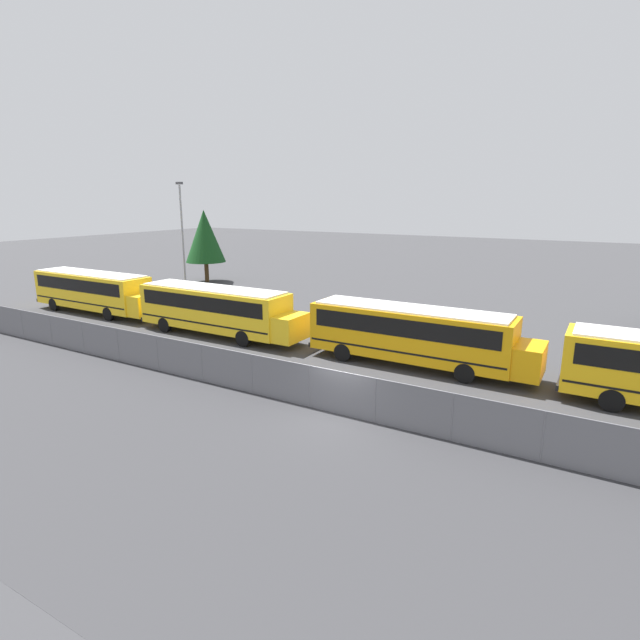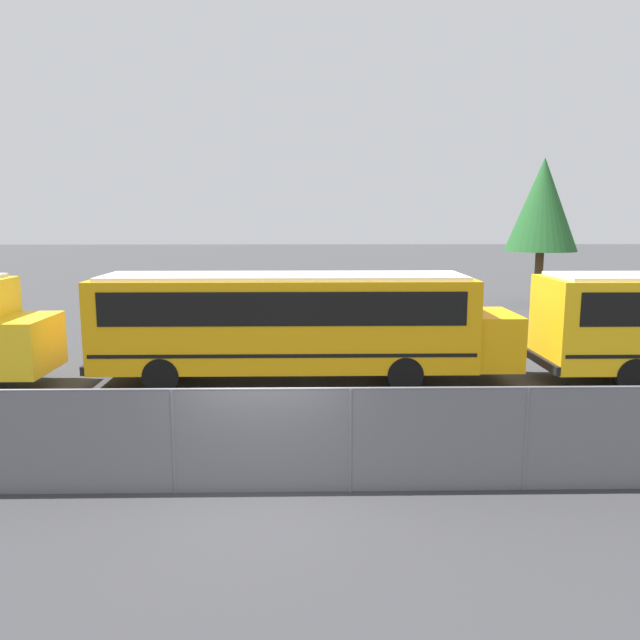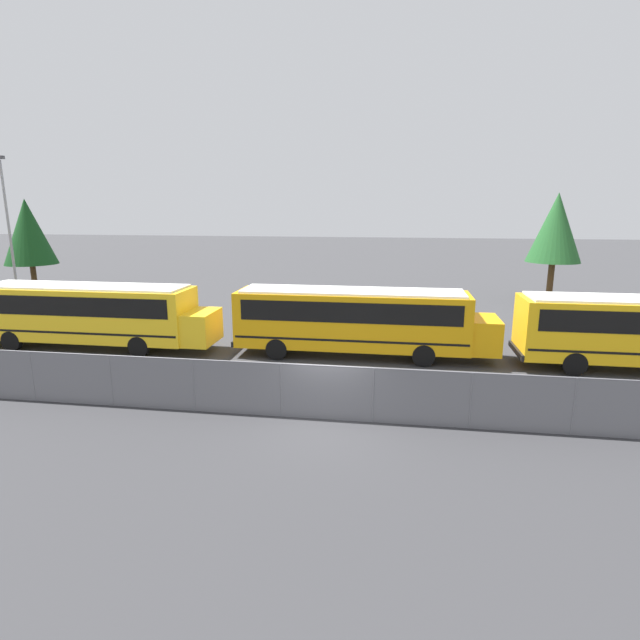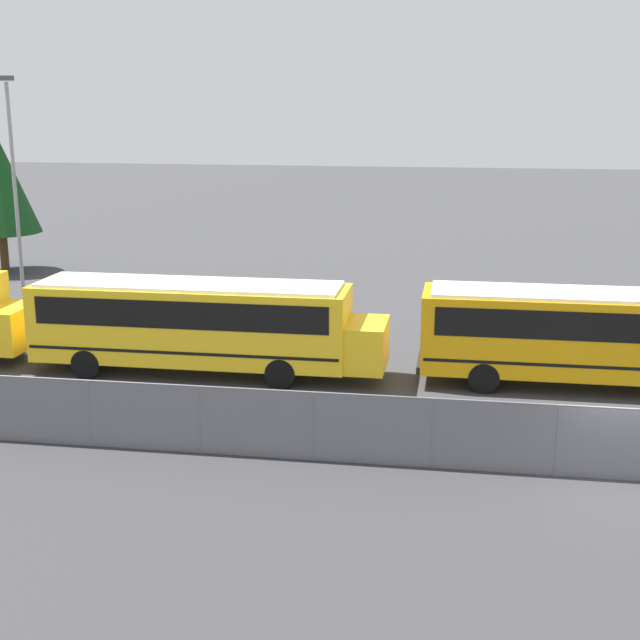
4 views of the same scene
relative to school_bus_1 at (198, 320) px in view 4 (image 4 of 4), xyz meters
The scene contains 5 objects.
ground_plane 14.37m from the school_bus_1, 28.21° to the right, with size 200.00×200.00×0.00m, color #38383A.
fence 14.28m from the school_bus_1, 28.22° to the right, with size 75.25×0.07×1.86m.
school_bus_1 is the anchor object (origin of this frame).
school_bus_2 12.95m from the school_bus_1, ahead, with size 11.93×2.58×3.10m.
light_pole 12.96m from the school_bus_1, 143.85° to the left, with size 0.60×0.24×9.90m.
Camera 4 is at (-3.96, -20.96, 9.03)m, focal length 50.00 mm.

